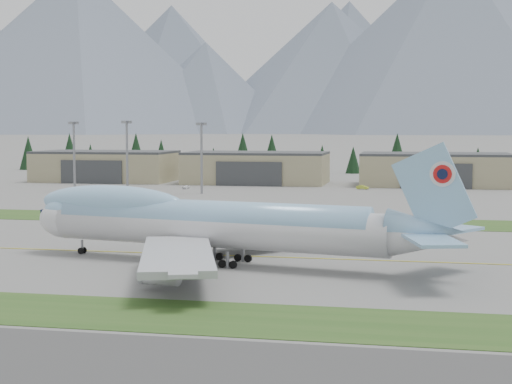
% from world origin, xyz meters
% --- Properties ---
extents(ground, '(7000.00, 7000.00, 0.00)m').
position_xyz_m(ground, '(0.00, 0.00, 0.00)').
color(ground, '#5E5E5C').
rests_on(ground, ground).
extents(grass_strip_near, '(400.00, 14.00, 0.08)m').
position_xyz_m(grass_strip_near, '(0.00, -38.00, 0.00)').
color(grass_strip_near, '#2B4E1B').
rests_on(grass_strip_near, ground).
extents(grass_strip_far, '(400.00, 18.00, 0.08)m').
position_xyz_m(grass_strip_far, '(0.00, 45.00, 0.00)').
color(grass_strip_far, '#2B4E1B').
rests_on(grass_strip_far, ground).
extents(taxiway_line_main, '(400.00, 0.40, 0.02)m').
position_xyz_m(taxiway_line_main, '(0.00, 0.00, 0.00)').
color(taxiway_line_main, gold).
rests_on(taxiway_line_main, ground).
extents(boeing_747_freighter, '(67.29, 56.80, 17.65)m').
position_xyz_m(boeing_747_freighter, '(9.28, -6.79, 5.82)').
color(boeing_747_freighter, silver).
rests_on(boeing_747_freighter, ground).
extents(hangar_left, '(48.00, 26.60, 10.80)m').
position_xyz_m(hangar_left, '(-70.00, 149.90, 5.39)').
color(hangar_left, gray).
rests_on(hangar_left, ground).
extents(hangar_center, '(48.00, 26.60, 10.80)m').
position_xyz_m(hangar_center, '(-15.00, 149.90, 5.39)').
color(hangar_center, gray).
rests_on(hangar_center, ground).
extents(hangar_right, '(48.00, 26.60, 10.80)m').
position_xyz_m(hangar_right, '(45.00, 149.90, 5.39)').
color(hangar_right, gray).
rests_on(hangar_right, ground).
extents(floodlight_masts, '(71.09, 7.66, 24.53)m').
position_xyz_m(floodlight_masts, '(-56.22, 107.41, 15.39)').
color(floodlight_masts, gray).
rests_on(floodlight_masts, ground).
extents(service_vehicle_a, '(1.88, 3.39, 1.09)m').
position_xyz_m(service_vehicle_a, '(-32.10, 121.89, 0.00)').
color(service_vehicle_a, white).
rests_on(service_vehicle_a, ground).
extents(service_vehicle_b, '(4.18, 2.64, 1.30)m').
position_xyz_m(service_vehicle_b, '(22.52, 130.50, 0.00)').
color(service_vehicle_b, '#9FAF2B').
rests_on(service_vehicle_b, ground).
extents(conifer_belt, '(270.03, 13.55, 16.90)m').
position_xyz_m(conifer_belt, '(-19.74, 211.85, 7.36)').
color(conifer_belt, black).
rests_on(conifer_belt, ground).
extents(mountain_ridge_front, '(4372.55, 1234.23, 524.69)m').
position_xyz_m(mountain_ridge_front, '(-71.73, 2194.19, 234.22)').
color(mountain_ridge_front, '#515E6C').
rests_on(mountain_ridge_front, ground).
extents(mountain_ridge_rear, '(4431.88, 992.45, 496.22)m').
position_xyz_m(mountain_ridge_rear, '(196.11, 2900.00, 248.77)').
color(mountain_ridge_rear, '#515E6C').
rests_on(mountain_ridge_rear, ground).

